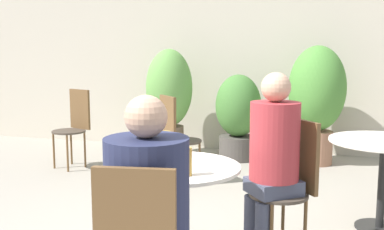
{
  "coord_description": "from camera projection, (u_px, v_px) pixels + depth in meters",
  "views": [
    {
      "loc": [
        0.9,
        -2.55,
        1.38
      ],
      "look_at": [
        0.12,
        0.34,
        0.96
      ],
      "focal_mm": 42.0,
      "sensor_mm": 36.0,
      "label": 1
    }
  ],
  "objects": [
    {
      "name": "seated_person_0",
      "position": [
        148.0,
        204.0,
        2.01
      ],
      "size": [
        0.38,
        0.41,
        1.2
      ],
      "rotation": [
        0.0,
        0.0,
        3.27
      ],
      "color": "brown",
      "rests_on": "ground_plane"
    },
    {
      "name": "beer_glass_1",
      "position": [
        166.0,
        144.0,
        2.88
      ],
      "size": [
        0.06,
        0.06,
        0.17
      ],
      "color": "#B28433",
      "rests_on": "cafe_table_near"
    },
    {
      "name": "bistro_chair_2",
      "position": [
        175.0,
        132.0,
        4.71
      ],
      "size": [
        0.45,
        0.45,
        0.94
      ],
      "rotation": [
        0.0,
        0.0,
        2.33
      ],
      "color": "#42382D",
      "rests_on": "ground_plane"
    },
    {
      "name": "beer_glass_0",
      "position": [
        187.0,
        161.0,
        2.45
      ],
      "size": [
        0.06,
        0.06,
        0.16
      ],
      "color": "#B28433",
      "rests_on": "cafe_table_near"
    },
    {
      "name": "bistro_chair_4",
      "position": [
        75.0,
        121.0,
        5.41
      ],
      "size": [
        0.42,
        0.44,
        0.94
      ],
      "rotation": [
        0.0,
        0.0,
        5.91
      ],
      "color": "#42382D",
      "rests_on": "ground_plane"
    },
    {
      "name": "cafe_table_near",
      "position": [
        175.0,
        189.0,
        2.69
      ],
      "size": [
        0.79,
        0.79,
        0.71
      ],
      "color": "black",
      "rests_on": "ground_plane"
    },
    {
      "name": "cafe_table_far",
      "position": [
        383.0,
        157.0,
        3.47
      ],
      "size": [
        0.83,
        0.83,
        0.71
      ],
      "color": "black",
      "rests_on": "ground_plane"
    },
    {
      "name": "storefront_wall",
      "position": [
        247.0,
        44.0,
        6.22
      ],
      "size": [
        10.0,
        0.06,
        3.0
      ],
      "color": "beige",
      "rests_on": "ground_plane"
    },
    {
      "name": "bistro_chair_1",
      "position": [
        291.0,
        177.0,
        3.0
      ],
      "size": [
        0.45,
        0.45,
        0.94
      ],
      "rotation": [
        0.0,
        0.0,
        -0.92
      ],
      "color": "#42382D",
      "rests_on": "ground_plane"
    },
    {
      "name": "potted_plant_0",
      "position": [
        169.0,
        95.0,
        5.99
      ],
      "size": [
        0.62,
        0.62,
        1.43
      ],
      "color": "brown",
      "rests_on": "ground_plane"
    },
    {
      "name": "potted_plant_1",
      "position": [
        238.0,
        114.0,
        5.78
      ],
      "size": [
        0.59,
        0.59,
        1.1
      ],
      "color": "#47423D",
      "rests_on": "ground_plane"
    },
    {
      "name": "seated_person_1",
      "position": [
        273.0,
        151.0,
        2.92
      ],
      "size": [
        0.41,
        0.41,
        1.26
      ],
      "rotation": [
        0.0,
        0.0,
        -0.92
      ],
      "color": "#42475B",
      "rests_on": "ground_plane"
    },
    {
      "name": "potted_plant_2",
      "position": [
        317.0,
        96.0,
        5.51
      ],
      "size": [
        0.7,
        0.7,
        1.47
      ],
      "color": "#93664C",
      "rests_on": "ground_plane"
    }
  ]
}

